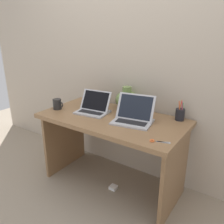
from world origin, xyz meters
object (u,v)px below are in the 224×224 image
object	(u,v)px
coffee_mug	(57,104)
scissors	(156,141)
laptop_left	(94,107)
pen_cup	(180,114)
green_vase	(127,100)
power_brick	(113,187)
laptop_right	(134,115)

from	to	relation	value
coffee_mug	scissors	world-z (taller)	coffee_mug
laptop_left	pen_cup	world-z (taller)	laptop_left
green_vase	power_brick	xyz separation A→B (m)	(0.07, -0.34, -0.80)
laptop_right	scissors	size ratio (longest dim) A/B	2.53
laptop_right	pen_cup	size ratio (longest dim) A/B	2.07
scissors	power_brick	size ratio (longest dim) A/B	2.07
laptop_left	coffee_mug	size ratio (longest dim) A/B	2.63
laptop_left	pen_cup	xyz separation A→B (m)	(0.75, 0.26, 0.00)
green_vase	coffee_mug	distance (m)	0.69
coffee_mug	scissors	bearing A→B (deg)	-5.53
coffee_mug	pen_cup	bearing A→B (deg)	19.62
laptop_left	power_brick	bearing A→B (deg)	-15.20
green_vase	coffee_mug	size ratio (longest dim) A/B	1.83
laptop_left	pen_cup	distance (m)	0.80
laptop_right	scissors	bearing A→B (deg)	-37.31
laptop_right	power_brick	distance (m)	0.79
laptop_left	scissors	bearing A→B (deg)	-17.66
coffee_mug	power_brick	distance (m)	0.99
green_vase	power_brick	bearing A→B (deg)	-78.49
laptop_left	power_brick	distance (m)	0.81
green_vase	coffee_mug	xyz separation A→B (m)	(-0.56, -0.40, -0.04)
green_vase	scissors	size ratio (longest dim) A/B	1.56
scissors	power_brick	distance (m)	0.87
laptop_right	scissors	distance (m)	0.41
laptop_left	power_brick	world-z (taller)	laptop_left
laptop_right	green_vase	distance (m)	0.34
green_vase	scissors	distance (m)	0.75
pen_cup	scissors	world-z (taller)	pen_cup
pen_cup	power_brick	size ratio (longest dim) A/B	2.54
laptop_left	laptop_right	bearing A→B (deg)	0.57
power_brick	coffee_mug	bearing A→B (deg)	-174.84
coffee_mug	scissors	size ratio (longest dim) A/B	0.85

